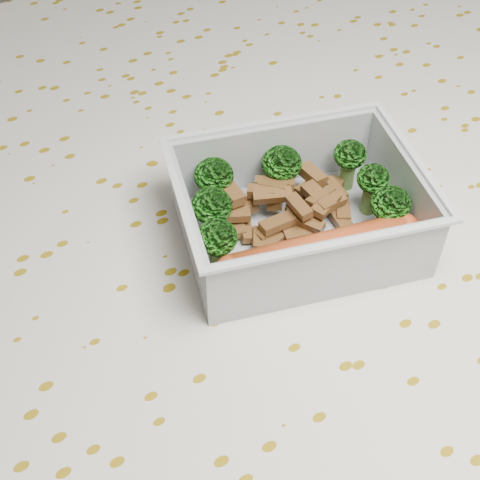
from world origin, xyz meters
TOP-DOWN VIEW (x-y plane):
  - dining_table at (0.00, 0.00)m, footprint 1.40×0.90m
  - tablecloth at (0.00, 0.00)m, footprint 1.46×0.96m
  - lunch_container at (0.05, -0.01)m, footprint 0.21×0.18m
  - broccoli_florets at (0.05, 0.01)m, footprint 0.16×0.13m
  - meat_pile at (0.05, 0.01)m, footprint 0.11×0.08m
  - sausage at (0.04, -0.05)m, footprint 0.15×0.06m

SIDE VIEW (x-z plane):
  - dining_table at x=0.00m, z-range 0.29..1.04m
  - tablecloth at x=0.00m, z-range 0.62..0.81m
  - meat_pile at x=0.05m, z-range 0.76..0.79m
  - lunch_container at x=0.05m, z-range 0.75..0.81m
  - sausage at x=0.04m, z-range 0.77..0.79m
  - broccoli_florets at x=0.05m, z-range 0.77..0.81m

